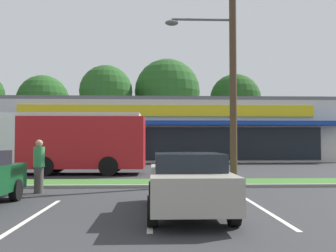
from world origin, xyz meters
TOP-DOWN VIEW (x-y plane):
  - grass_median at (0.00, 14.00)m, footprint 56.00×2.20m
  - curb_lip at (0.00, 12.78)m, footprint 56.00×0.24m
  - parking_stripe_0 at (-2.31, 7.27)m, footprint 0.12×4.80m
  - parking_stripe_1 at (0.42, 7.83)m, footprint 0.12×4.80m
  - parking_stripe_2 at (3.33, 7.86)m, footprint 0.12×4.80m
  - storefront_building at (1.64, 35.91)m, footprint 30.70×13.18m
  - tree_left at (-12.40, 43.73)m, footprint 6.06×6.06m
  - tree_mid_left at (-4.99, 42.98)m, footprint 6.13×6.13m
  - tree_mid at (2.21, 45.51)m, footprint 8.03×8.03m
  - tree_mid_right at (10.91, 46.75)m, footprint 6.47×6.47m
  - utility_pole at (3.71, 14.18)m, footprint 3.03×2.40m
  - city_bus at (-5.89, 19.11)m, footprint 11.90×2.87m
  - car_3 at (1.31, 7.45)m, footprint 1.90×4.65m
  - pedestrian_near_bench at (-3.41, 11.40)m, footprint 0.37×0.37m

SIDE VIEW (x-z plane):
  - parking_stripe_0 at x=-2.31m, z-range 0.00..0.01m
  - parking_stripe_1 at x=0.42m, z-range 0.00..0.01m
  - parking_stripe_2 at x=3.33m, z-range 0.00..0.01m
  - grass_median at x=0.00m, z-range 0.00..0.12m
  - curb_lip at x=0.00m, z-range 0.00..0.12m
  - car_3 at x=1.31m, z-range 0.04..1.51m
  - pedestrian_near_bench at x=-3.41m, z-range 0.00..1.82m
  - city_bus at x=-5.89m, z-range 0.14..3.39m
  - storefront_building at x=1.64m, z-range 0.00..5.56m
  - utility_pole at x=3.71m, z-range 0.34..9.95m
  - tree_left at x=-12.40m, z-range 1.71..11.22m
  - tree_mid_right at x=10.91m, z-range 1.91..12.23m
  - tree_mid_left at x=-4.99m, z-range 2.21..12.81m
  - tree_mid at x=2.21m, z-range 1.93..13.83m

